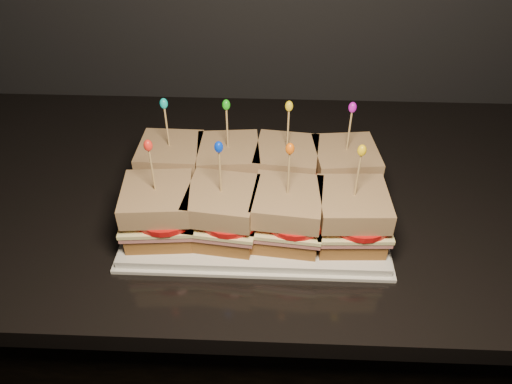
{
  "coord_description": "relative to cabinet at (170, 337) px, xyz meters",
  "views": [
    {
      "loc": [
        -0.35,
        1.0,
        1.45
      ],
      "look_at": [
        -0.38,
        1.6,
        0.96
      ],
      "focal_mm": 35.0,
      "sensor_mm": 36.0,
      "label": 1
    }
  ],
  "objects": [
    {
      "name": "sandwich_1_bread_bot",
      "position": [
        0.16,
        -0.03,
        0.5
      ],
      "size": [
        0.1,
        0.1,
        0.03
      ],
      "primitive_type": "cube",
      "rotation": [
        0.0,
        0.0,
        0.1
      ],
      "color": "brown",
      "rests_on": "platter"
    },
    {
      "name": "sandwich_6_pick",
      "position": [
        0.25,
        -0.14,
        0.6
      ],
      "size": [
        0.0,
        0.0,
        0.09
      ],
      "primitive_type": "cylinder",
      "color": "tan",
      "rests_on": "sandwich_6_bread_top"
    },
    {
      "name": "sandwich_2_bread_top",
      "position": [
        0.25,
        -0.03,
        0.55
      ],
      "size": [
        0.11,
        0.11,
        0.03
      ],
      "primitive_type": "cube",
      "rotation": [
        0.0,
        0.0,
        -0.11
      ],
      "color": "brown",
      "rests_on": "sandwich_2_tomato"
    },
    {
      "name": "sandwich_0_bread_bot",
      "position": [
        0.07,
        -0.03,
        0.5
      ],
      "size": [
        0.1,
        0.1,
        0.03
      ],
      "primitive_type": "cube",
      "rotation": [
        0.0,
        0.0,
        -0.02
      ],
      "color": "brown",
      "rests_on": "platter"
    },
    {
      "name": "sandwich_6_bread_bot",
      "position": [
        0.25,
        -0.14,
        0.5
      ],
      "size": [
        0.11,
        0.11,
        0.03
      ],
      "primitive_type": "cube",
      "rotation": [
        0.0,
        0.0,
        -0.11
      ],
      "color": "brown",
      "rests_on": "platter"
    },
    {
      "name": "sandwich_4_pick",
      "position": [
        0.07,
        -0.14,
        0.6
      ],
      "size": [
        0.0,
        0.0,
        0.09
      ],
      "primitive_type": "cylinder",
      "color": "tan",
      "rests_on": "sandwich_4_bread_top"
    },
    {
      "name": "cabinet",
      "position": [
        0.0,
        0.0,
        0.0
      ],
      "size": [
        2.5,
        0.6,
        0.87
      ],
      "primitive_type": "cube",
      "color": "black",
      "rests_on": "ground"
    },
    {
      "name": "sandwich_2_cheese",
      "position": [
        0.25,
        -0.03,
        0.52
      ],
      "size": [
        0.12,
        0.11,
        0.01
      ],
      "primitive_type": "cube",
      "rotation": [
        0.0,
        0.0,
        -0.11
      ],
      "color": "#FFF5A1",
      "rests_on": "sandwich_2_ham"
    },
    {
      "name": "sandwich_0_pick",
      "position": [
        0.07,
        -0.03,
        0.6
      ],
      "size": [
        0.0,
        0.0,
        0.09
      ],
      "primitive_type": "cylinder",
      "color": "tan",
      "rests_on": "sandwich_0_bread_top"
    },
    {
      "name": "sandwich_5_frill",
      "position": [
        0.16,
        -0.14,
        0.64
      ],
      "size": [
        0.01,
        0.01,
        0.02
      ],
      "primitive_type": "ellipsoid",
      "color": "#0530CD",
      "rests_on": "sandwich_5_pick"
    },
    {
      "name": "sandwich_4_cheese",
      "position": [
        0.07,
        -0.14,
        0.52
      ],
      "size": [
        0.12,
        0.11,
        0.01
      ],
      "primitive_type": "cube",
      "rotation": [
        0.0,
        0.0,
        0.08
      ],
      "color": "#FFF5A1",
      "rests_on": "sandwich_4_ham"
    },
    {
      "name": "sandwich_3_ham",
      "position": [
        0.35,
        -0.03,
        0.52
      ],
      "size": [
        0.12,
        0.11,
        0.01
      ],
      "primitive_type": "cube",
      "rotation": [
        0.0,
        0.0,
        0.11
      ],
      "color": "#C96C6B",
      "rests_on": "sandwich_3_bread_bot"
    },
    {
      "name": "sandwich_1_bread_top",
      "position": [
        0.16,
        -0.03,
        0.55
      ],
      "size": [
        0.11,
        0.11,
        0.03
      ],
      "primitive_type": "cube",
      "rotation": [
        0.0,
        0.0,
        0.1
      ],
      "color": "brown",
      "rests_on": "sandwich_1_tomato"
    },
    {
      "name": "sandwich_2_bread_bot",
      "position": [
        0.25,
        -0.03,
        0.5
      ],
      "size": [
        0.11,
        0.11,
        0.03
      ],
      "primitive_type": "cube",
      "rotation": [
        0.0,
        0.0,
        -0.11
      ],
      "color": "brown",
      "rests_on": "platter"
    },
    {
      "name": "sandwich_4_tomato",
      "position": [
        0.08,
        -0.15,
        0.53
      ],
      "size": [
        0.1,
        0.1,
        0.01
      ],
      "primitive_type": "cylinder",
      "color": "red",
      "rests_on": "sandwich_4_cheese"
    },
    {
      "name": "sandwich_1_frill",
      "position": [
        0.16,
        -0.03,
        0.64
      ],
      "size": [
        0.01,
        0.01,
        0.02
      ],
      "primitive_type": "ellipsoid",
      "color": "#1CB216",
      "rests_on": "sandwich_1_pick"
    },
    {
      "name": "sandwich_2_ham",
      "position": [
        0.25,
        -0.03,
        0.52
      ],
      "size": [
        0.12,
        0.11,
        0.01
      ],
      "primitive_type": "cube",
      "rotation": [
        0.0,
        0.0,
        -0.11
      ],
      "color": "#C96C6B",
      "rests_on": "sandwich_2_bread_bot"
    },
    {
      "name": "sandwich_4_bread_top",
      "position": [
        0.07,
        -0.14,
        0.55
      ],
      "size": [
        0.11,
        0.11,
        0.03
      ],
      "primitive_type": "cube",
      "rotation": [
        0.0,
        0.0,
        0.08
      ],
      "color": "brown",
      "rests_on": "sandwich_4_tomato"
    },
    {
      "name": "sandwich_6_bread_top",
      "position": [
        0.25,
        -0.14,
        0.55
      ],
      "size": [
        0.11,
        0.11,
        0.03
      ],
      "primitive_type": "cube",
      "rotation": [
        0.0,
        0.0,
        -0.11
      ],
      "color": "brown",
      "rests_on": "sandwich_6_tomato"
    },
    {
      "name": "sandwich_3_cheese",
      "position": [
        0.35,
        -0.03,
        0.52
      ],
      "size": [
        0.12,
        0.11,
        0.01
      ],
      "primitive_type": "cube",
      "rotation": [
        0.0,
        0.0,
        0.11
      ],
      "color": "#FFF5A1",
      "rests_on": "sandwich_3_ham"
    },
    {
      "name": "sandwich_5_bread_top",
      "position": [
        0.16,
        -0.14,
        0.55
      ],
      "size": [
        0.11,
        0.11,
        0.03
      ],
      "primitive_type": "cube",
      "rotation": [
        0.0,
        0.0,
        -0.12
      ],
      "color": "brown",
      "rests_on": "sandwich_5_tomato"
    },
    {
      "name": "sandwich_6_tomato",
      "position": [
        0.27,
        -0.15,
        0.53
      ],
      "size": [
        0.1,
        0.1,
        0.01
      ],
      "primitive_type": "cylinder",
      "color": "red",
      "rests_on": "sandwich_6_cheese"
    },
    {
      "name": "sandwich_4_ham",
      "position": [
        0.07,
        -0.14,
        0.52
      ],
      "size": [
        0.11,
        0.11,
        0.01
      ],
      "primitive_type": "cube",
      "rotation": [
        0.0,
        0.0,
        0.08
      ],
      "color": "#C96C6B",
      "rests_on": "sandwich_4_bread_bot"
    },
    {
      "name": "sandwich_7_bread_top",
      "position": [
        0.35,
        -0.14,
        0.55
      ],
      "size": [
        0.1,
        0.1,
        0.03
      ],
      "primitive_type": "cube",
      "rotation": [
        0.0,
        0.0,
        0.04
      ],
      "color": "brown",
      "rests_on": "sandwich_7_tomato"
    },
    {
      "name": "sandwich_3_frill",
      "position": [
        0.35,
        -0.03,
        0.64
      ],
      "size": [
        0.01,
        0.01,
        0.02
      ],
      "primitive_type": "ellipsoid",
      "color": "#C110C3",
      "rests_on": "sandwich_3_pick"
    },
    {
      "name": "sandwich_0_cheese",
      "position": [
        0.07,
        -0.03,
        0.52
      ],
      "size": [
        0.11,
        0.11,
        0.01
      ],
      "primitive_type": "cube",
      "rotation": [
        0.0,
        0.0,
        -0.02
      ],
      "color": "#FFF5A1",
      "rests_on": "sandwich_0_ham"
    },
    {
      "name": "sandwich_3_bread_top",
      "position": [
        0.35,
        -0.03,
        0.55
      ],
      "size": [
        0.11,
        0.11,
        0.03
      ],
      "primitive_type": "cube",
      "rotation": [
        0.0,
        0.0,
        0.11
      ],
      "color": "brown",
      "rests_on": "sandwich_3_tomato"
    },
    {
      "name": "sandwich_7_ham",
      "position": [
        0.35,
        -0.14,
        0.52
      ],
      "size": [
        0.11,
        0.11,
        0.01
      ],
      "primitive_type": "cube",
      "rotation": [
        0.0,
        0.0,
        0.04
      ],
      "color": "#C96C6B",
      "rests_on": "sandwich_7_bread_bot"
    },
    {
      "name": "sandwich_2_frill",
      "position": [
        0.25,
        -0.03,
        0.64
      ],
      "size": [
        0.01,
        0.01,
        0.02
      ],
      "primitive_type": "ellipsoid",
      "color": "yellow",
      "rests_on": "sandwich_2_pick"
    },
    {
      "name": "sandwich_6_cheese",
      "position": [
        0.25,
        -0.14,
        0.52
      ],
      "size": [
        0.12,
        0.11,
        0.01
      ],
      "primitive_type": "cube",
      "rotation": [
        0.0,
        0.0,
        -0.11
      ],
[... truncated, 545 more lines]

